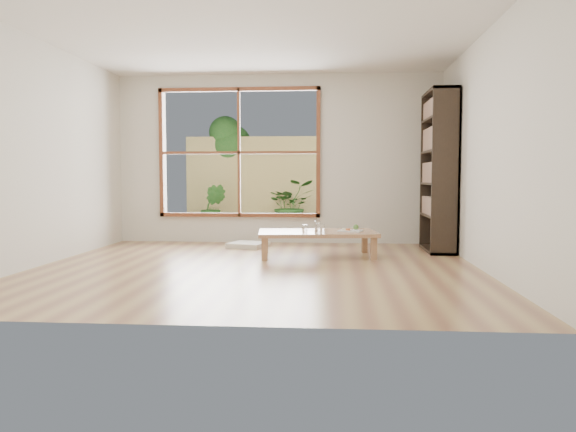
{
  "coord_description": "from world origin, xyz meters",
  "views": [
    {
      "loc": [
        0.87,
        -6.24,
        1.02
      ],
      "look_at": [
        0.32,
        0.53,
        0.55
      ],
      "focal_mm": 35.0,
      "sensor_mm": 36.0,
      "label": 1
    }
  ],
  "objects_px": {
    "low_table": "(317,234)",
    "garden_bench": "(221,218)",
    "food_tray": "(351,230)",
    "bookshelf": "(439,172)"
  },
  "relations": [
    {
      "from": "food_tray",
      "to": "garden_bench",
      "type": "relative_size",
      "value": 0.29
    },
    {
      "from": "low_table",
      "to": "garden_bench",
      "type": "relative_size",
      "value": 1.37
    },
    {
      "from": "food_tray",
      "to": "garden_bench",
      "type": "distance_m",
      "value": 3.15
    },
    {
      "from": "bookshelf",
      "to": "food_tray",
      "type": "relative_size",
      "value": 6.59
    },
    {
      "from": "low_table",
      "to": "bookshelf",
      "type": "xyz_separation_m",
      "value": [
        1.65,
        0.67,
        0.81
      ]
    },
    {
      "from": "bookshelf",
      "to": "garden_bench",
      "type": "bearing_deg",
      "value": 154.36
    },
    {
      "from": "low_table",
      "to": "garden_bench",
      "type": "bearing_deg",
      "value": 120.81
    },
    {
      "from": "bookshelf",
      "to": "garden_bench",
      "type": "xyz_separation_m",
      "value": [
        -3.37,
        1.62,
        -0.78
      ]
    },
    {
      "from": "food_tray",
      "to": "bookshelf",
      "type": "bearing_deg",
      "value": 46.57
    },
    {
      "from": "food_tray",
      "to": "garden_bench",
      "type": "height_order",
      "value": "food_tray"
    }
  ]
}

